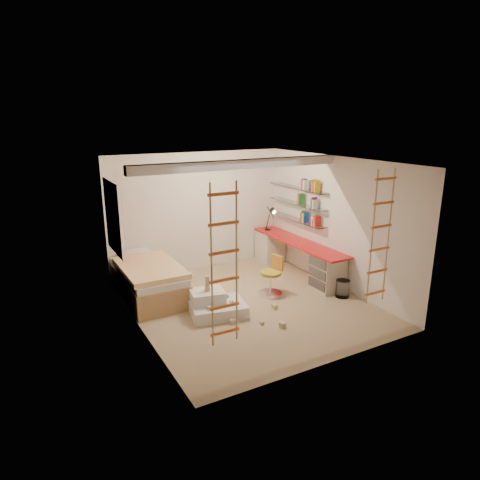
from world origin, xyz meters
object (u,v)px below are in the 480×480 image
swivel_chair (271,281)px  play_platform (215,305)px  desk (297,256)px  bed (148,280)px

swivel_chair → play_platform: 1.34m
swivel_chair → play_platform: swivel_chair is taller
desk → swivel_chair: bearing=-147.5°
bed → swivel_chair: 2.35m
desk → bed: bearing=173.5°
bed → swivel_chair: bearing=-27.0°
bed → play_platform: (0.78, -1.30, -0.17)m
bed → play_platform: bed is taller
play_platform → bed: bearing=120.9°
bed → swivel_chair: swivel_chair is taller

